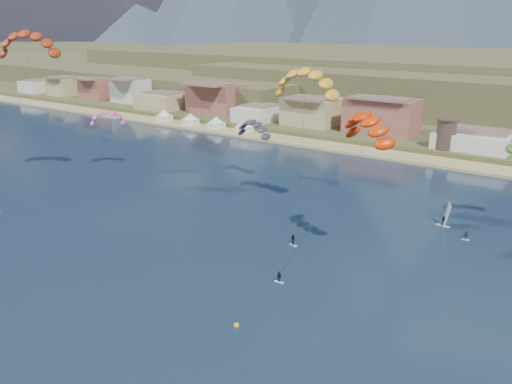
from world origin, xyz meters
TOP-DOWN VIEW (x-y plane):
  - ground at (0.00, 0.00)m, footprint 2400.00×2400.00m
  - beach at (0.00, 106.00)m, footprint 2200.00×12.00m
  - town at (-40.00, 122.00)m, footprint 400.00×24.00m
  - watchtower at (5.00, 114.00)m, footprint 5.82×5.82m
  - beach_tents at (-76.25, 106.00)m, footprint 43.40×6.40m
  - kitesurfer_red at (-58.29, 32.55)m, footprint 14.35×21.84m
  - kitesurfer_yellow at (-1.71, 49.27)m, footprint 12.72×15.22m
  - kitesurfer_orange at (15.75, 37.04)m, footprint 13.01×16.79m
  - distant_kite_pink at (-57.82, 50.57)m, footprint 8.61×8.53m
  - distant_kite_dark at (-23.95, 64.32)m, footprint 9.66×6.36m
  - windsurfer at (21.27, 60.70)m, footprint 2.53×2.77m
  - buoy at (11.01, 12.66)m, footprint 0.69×0.69m

SIDE VIEW (x-z plane):
  - ground at x=0.00m, z-range 0.00..0.00m
  - buoy at x=11.01m, z-range -0.23..0.47m
  - beach at x=0.00m, z-range -0.20..0.70m
  - windsurfer at x=21.27m, z-range -0.79..3.56m
  - beach_tents at x=-76.25m, z-range 1.21..6.21m
  - watchtower at x=5.00m, z-range 2.07..10.67m
  - town at x=-40.00m, z-range 2.00..14.00m
  - distant_kite_dark at x=-23.95m, z-range 4.80..21.00m
  - distant_kite_pink at x=-57.82m, z-range 5.40..22.36m
  - kitesurfer_orange at x=15.75m, z-range 8.90..34.59m
  - kitesurfer_yellow at x=-1.71m, z-range 11.01..40.60m
  - kitesurfer_red at x=-58.29m, z-range 13.66..49.94m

